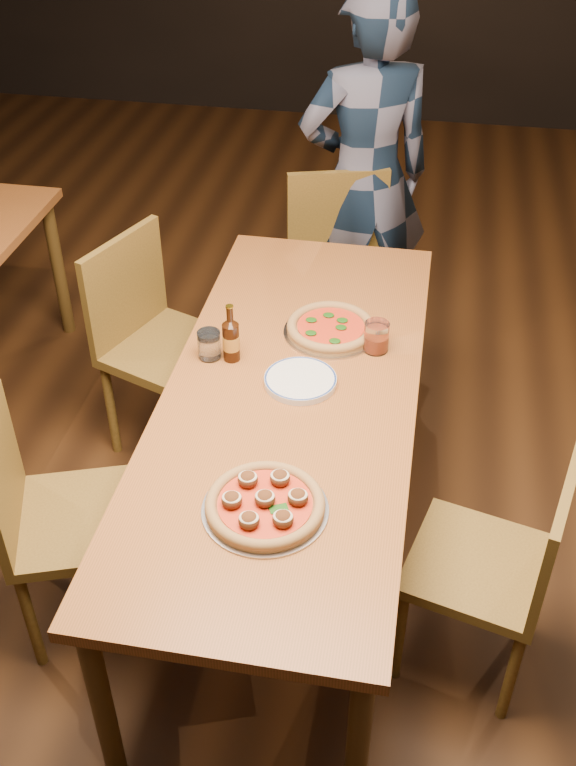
% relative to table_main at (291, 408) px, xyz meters
% --- Properties ---
extents(ground, '(9.00, 9.00, 0.00)m').
position_rel_table_main_xyz_m(ground, '(0.00, 0.00, -0.68)').
color(ground, black).
extents(room_shell, '(9.00, 9.00, 9.00)m').
position_rel_table_main_xyz_m(room_shell, '(0.00, 0.00, 1.18)').
color(room_shell, black).
rests_on(room_shell, ground).
extents(table_main, '(0.80, 2.00, 0.75)m').
position_rel_table_main_xyz_m(table_main, '(0.00, 0.00, 0.00)').
color(table_main, brown).
rests_on(table_main, ground).
extents(chair_main_nw, '(0.54, 0.54, 0.91)m').
position_rel_table_main_xyz_m(chair_main_nw, '(-0.61, -0.38, -0.23)').
color(chair_main_nw, brown).
rests_on(chair_main_nw, ground).
extents(chair_main_sw, '(0.57, 0.57, 0.95)m').
position_rel_table_main_xyz_m(chair_main_sw, '(-0.57, 0.53, -0.20)').
color(chair_main_sw, brown).
rests_on(chair_main_sw, ground).
extents(chair_main_e, '(0.49, 0.49, 0.87)m').
position_rel_table_main_xyz_m(chair_main_e, '(0.63, -0.33, -0.24)').
color(chair_main_e, brown).
rests_on(chair_main_e, ground).
extents(chair_end, '(0.56, 0.56, 0.96)m').
position_rel_table_main_xyz_m(chair_end, '(0.03, 1.13, -0.20)').
color(chair_end, brown).
rests_on(chair_end, ground).
extents(pizza_meatball, '(0.34, 0.34, 0.06)m').
position_rel_table_main_xyz_m(pizza_meatball, '(0.02, -0.53, 0.10)').
color(pizza_meatball, '#B7B7BF').
rests_on(pizza_meatball, table_main).
extents(pizza_margherita, '(0.33, 0.33, 0.04)m').
position_rel_table_main_xyz_m(pizza_margherita, '(0.08, 0.35, 0.09)').
color(pizza_margherita, '#B7B7BF').
rests_on(pizza_margherita, table_main).
extents(plate_stack, '(0.23, 0.23, 0.02)m').
position_rel_table_main_xyz_m(plate_stack, '(0.02, 0.04, 0.08)').
color(plate_stack, white).
rests_on(plate_stack, table_main).
extents(beer_bottle, '(0.06, 0.06, 0.20)m').
position_rel_table_main_xyz_m(beer_bottle, '(-0.22, 0.14, 0.15)').
color(beer_bottle, black).
rests_on(beer_bottle, table_main).
extents(water_glass, '(0.08, 0.08, 0.10)m').
position_rel_table_main_xyz_m(water_glass, '(-0.30, 0.14, 0.12)').
color(water_glass, white).
rests_on(water_glass, table_main).
extents(amber_glass, '(0.08, 0.08, 0.11)m').
position_rel_table_main_xyz_m(amber_glass, '(0.24, 0.28, 0.12)').
color(amber_glass, '#A63512').
rests_on(amber_glass, table_main).
extents(diner, '(0.72, 0.61, 1.68)m').
position_rel_table_main_xyz_m(diner, '(0.08, 1.44, 0.16)').
color(diner, black).
rests_on(diner, ground).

